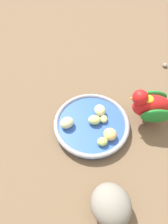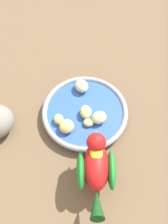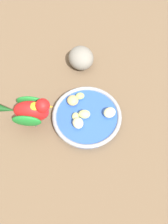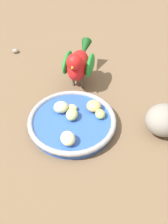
{
  "view_description": "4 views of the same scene",
  "coord_description": "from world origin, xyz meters",
  "px_view_note": "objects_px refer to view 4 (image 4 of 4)",
  "views": [
    {
      "loc": [
        0.22,
        -0.17,
        0.51
      ],
      "look_at": [
        -0.05,
        0.01,
        0.06
      ],
      "focal_mm": 31.15,
      "sensor_mm": 36.0,
      "label": 1
    },
    {
      "loc": [
        0.2,
        0.37,
        0.73
      ],
      "look_at": [
        -0.02,
        0.03,
        0.04
      ],
      "focal_mm": 50.24,
      "sensor_mm": 36.0,
      "label": 2
    },
    {
      "loc": [
        -0.35,
        0.22,
        0.74
      ],
      "look_at": [
        -0.02,
        0.03,
        0.05
      ],
      "focal_mm": 40.29,
      "sensor_mm": 36.0,
      "label": 3
    },
    {
      "loc": [
        -0.18,
        -0.45,
        0.54
      ],
      "look_at": [
        -0.0,
        -0.0,
        0.07
      ],
      "focal_mm": 45.61,
      "sensor_mm": 36.0,
      "label": 4
    }
  ],
  "objects_px": {
    "feeding_bowl": "(72,122)",
    "apple_piece_2": "(61,107)",
    "apple_piece_4": "(68,138)",
    "rock_large": "(164,120)",
    "apple_piece_5": "(100,114)",
    "apple_piece_1": "(72,114)",
    "apple_piece_0": "(72,108)",
    "pebble_0": "(15,51)",
    "apple_piece_3": "(94,106)",
    "parrot": "(78,63)"
  },
  "relations": [
    {
      "from": "apple_piece_4",
      "to": "apple_piece_5",
      "type": "height_order",
      "value": "apple_piece_4"
    },
    {
      "from": "apple_piece_4",
      "to": "apple_piece_1",
      "type": "bearing_deg",
      "value": 64.22
    },
    {
      "from": "feeding_bowl",
      "to": "apple_piece_5",
      "type": "height_order",
      "value": "apple_piece_5"
    },
    {
      "from": "parrot",
      "to": "apple_piece_2",
      "type": "bearing_deg",
      "value": -4.64
    },
    {
      "from": "apple_piece_1",
      "to": "apple_piece_5",
      "type": "distance_m",
      "value": 0.07
    },
    {
      "from": "apple_piece_3",
      "to": "parrot",
      "type": "distance_m",
      "value": 0.15
    },
    {
      "from": "feeding_bowl",
      "to": "apple_piece_5",
      "type": "xyz_separation_m",
      "value": [
        0.07,
        -0.01,
        0.02
      ]
    },
    {
      "from": "feeding_bowl",
      "to": "apple_piece_2",
      "type": "xyz_separation_m",
      "value": [
        -0.02,
        0.04,
        0.02
      ]
    },
    {
      "from": "feeding_bowl",
      "to": "apple_piece_2",
      "type": "distance_m",
      "value": 0.05
    },
    {
      "from": "apple_piece_3",
      "to": "apple_piece_5",
      "type": "bearing_deg",
      "value": -79.97
    },
    {
      "from": "apple_piece_2",
      "to": "apple_piece_4",
      "type": "distance_m",
      "value": 0.11
    },
    {
      "from": "apple_piece_0",
      "to": "pebble_0",
      "type": "relative_size",
      "value": 1.32
    },
    {
      "from": "feeding_bowl",
      "to": "pebble_0",
      "type": "bearing_deg",
      "value": 99.88
    },
    {
      "from": "apple_piece_0",
      "to": "apple_piece_2",
      "type": "height_order",
      "value": "apple_piece_2"
    },
    {
      "from": "apple_piece_5",
      "to": "feeding_bowl",
      "type": "bearing_deg",
      "value": 168.95
    },
    {
      "from": "feeding_bowl",
      "to": "apple_piece_1",
      "type": "relative_size",
      "value": 5.98
    },
    {
      "from": "apple_piece_4",
      "to": "pebble_0",
      "type": "height_order",
      "value": "apple_piece_4"
    },
    {
      "from": "apple_piece_0",
      "to": "apple_piece_5",
      "type": "bearing_deg",
      "value": -40.01
    },
    {
      "from": "apple_piece_4",
      "to": "rock_large",
      "type": "bearing_deg",
      "value": -7.0
    },
    {
      "from": "apple_piece_0",
      "to": "pebble_0",
      "type": "xyz_separation_m",
      "value": [
        -0.08,
        0.36,
        -0.02
      ]
    },
    {
      "from": "feeding_bowl",
      "to": "apple_piece_4",
      "type": "bearing_deg",
      "value": -116.55
    },
    {
      "from": "apple_piece_3",
      "to": "parrot",
      "type": "xyz_separation_m",
      "value": [
        0.01,
        0.14,
        0.04
      ]
    },
    {
      "from": "apple_piece_3",
      "to": "pebble_0",
      "type": "bearing_deg",
      "value": 109.54
    },
    {
      "from": "feeding_bowl",
      "to": "apple_piece_0",
      "type": "height_order",
      "value": "apple_piece_0"
    },
    {
      "from": "apple_piece_2",
      "to": "apple_piece_3",
      "type": "bearing_deg",
      "value": -17.21
    },
    {
      "from": "apple_piece_3",
      "to": "apple_piece_4",
      "type": "height_order",
      "value": "apple_piece_4"
    },
    {
      "from": "apple_piece_0",
      "to": "apple_piece_3",
      "type": "bearing_deg",
      "value": -19.87
    },
    {
      "from": "apple_piece_3",
      "to": "apple_piece_5",
      "type": "distance_m",
      "value": 0.03
    },
    {
      "from": "apple_piece_3",
      "to": "apple_piece_0",
      "type": "bearing_deg",
      "value": 160.13
    },
    {
      "from": "apple_piece_1",
      "to": "parrot",
      "type": "height_order",
      "value": "parrot"
    },
    {
      "from": "apple_piece_1",
      "to": "apple_piece_3",
      "type": "height_order",
      "value": "apple_piece_3"
    },
    {
      "from": "feeding_bowl",
      "to": "parrot",
      "type": "height_order",
      "value": "parrot"
    },
    {
      "from": "feeding_bowl",
      "to": "apple_piece_5",
      "type": "bearing_deg",
      "value": -11.05
    },
    {
      "from": "parrot",
      "to": "apple_piece_0",
      "type": "bearing_deg",
      "value": 6.27
    },
    {
      "from": "apple_piece_4",
      "to": "apple_piece_5",
      "type": "distance_m",
      "value": 0.12
    },
    {
      "from": "apple_piece_4",
      "to": "rock_large",
      "type": "xyz_separation_m",
      "value": [
        0.24,
        -0.03,
        0.0
      ]
    },
    {
      "from": "apple_piece_4",
      "to": "parrot",
      "type": "bearing_deg",
      "value": 64.0
    },
    {
      "from": "parrot",
      "to": "pebble_0",
      "type": "distance_m",
      "value": 0.29
    },
    {
      "from": "apple_piece_3",
      "to": "apple_piece_5",
      "type": "relative_size",
      "value": 1.29
    },
    {
      "from": "apple_piece_0",
      "to": "rock_large",
      "type": "distance_m",
      "value": 0.23
    },
    {
      "from": "apple_piece_5",
      "to": "pebble_0",
      "type": "xyz_separation_m",
      "value": [
        -0.14,
        0.41,
        -0.03
      ]
    },
    {
      "from": "apple_piece_0",
      "to": "apple_piece_5",
      "type": "height_order",
      "value": "apple_piece_5"
    },
    {
      "from": "parrot",
      "to": "rock_large",
      "type": "bearing_deg",
      "value": 61.64
    },
    {
      "from": "feeding_bowl",
      "to": "apple_piece_0",
      "type": "xyz_separation_m",
      "value": [
        0.01,
        0.04,
        0.01
      ]
    },
    {
      "from": "apple_piece_4",
      "to": "parrot",
      "type": "height_order",
      "value": "parrot"
    },
    {
      "from": "feeding_bowl",
      "to": "apple_piece_1",
      "type": "distance_m",
      "value": 0.02
    },
    {
      "from": "apple_piece_0",
      "to": "apple_piece_4",
      "type": "height_order",
      "value": "apple_piece_4"
    },
    {
      "from": "apple_piece_2",
      "to": "parrot",
      "type": "distance_m",
      "value": 0.15
    },
    {
      "from": "rock_large",
      "to": "apple_piece_2",
      "type": "bearing_deg",
      "value": 148.88
    },
    {
      "from": "apple_piece_3",
      "to": "apple_piece_4",
      "type": "bearing_deg",
      "value": -140.65
    }
  ]
}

